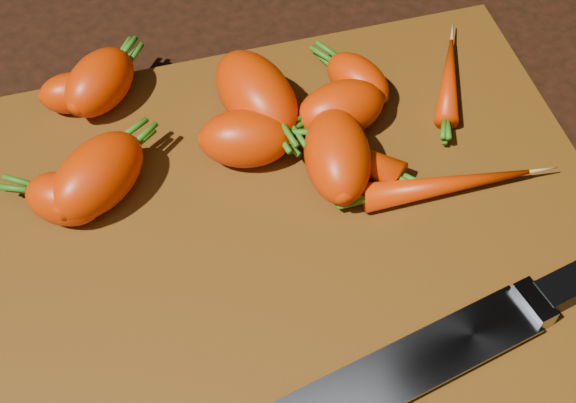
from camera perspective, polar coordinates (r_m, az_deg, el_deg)
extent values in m
cube|color=black|center=(0.64, 0.24, -2.53)|extent=(2.00, 2.00, 0.01)
cube|color=brown|center=(0.63, 0.24, -1.98)|extent=(0.50, 0.40, 0.01)
ellipsoid|color=#F03402|center=(0.71, -13.26, 8.26)|extent=(0.09, 0.09, 0.05)
ellipsoid|color=#F03402|center=(0.64, -15.67, 0.17)|extent=(0.07, 0.07, 0.04)
ellipsoid|color=#F03402|center=(0.68, -2.28, 7.59)|extent=(0.08, 0.11, 0.06)
ellipsoid|color=#F03402|center=(0.64, 3.52, 3.28)|extent=(0.07, 0.10, 0.05)
ellipsoid|color=#F03402|center=(0.67, 3.76, 6.56)|extent=(0.08, 0.06, 0.05)
ellipsoid|color=#F03402|center=(0.72, -15.15, 7.45)|extent=(0.06, 0.04, 0.04)
ellipsoid|color=#F03402|center=(0.70, 4.97, 8.65)|extent=(0.06, 0.08, 0.04)
ellipsoid|color=#F03402|center=(0.73, 11.37, 8.50)|extent=(0.06, 0.10, 0.02)
ellipsoid|color=#F03402|center=(0.65, 11.25, 1.17)|extent=(0.14, 0.03, 0.02)
ellipsoid|color=#F03402|center=(0.66, 4.00, 3.64)|extent=(0.09, 0.10, 0.03)
ellipsoid|color=#F03402|center=(0.64, -13.40, 1.79)|extent=(0.10, 0.10, 0.05)
ellipsoid|color=#F03402|center=(0.65, -3.05, 4.48)|extent=(0.08, 0.06, 0.05)
cube|color=gray|center=(0.56, 7.94, -11.93)|extent=(0.02, 0.04, 0.02)
cube|color=black|center=(0.59, 13.85, -8.76)|extent=(0.13, 0.05, 0.02)
cylinder|color=#B2B2B7|center=(0.57, 12.46, -9.20)|extent=(0.01, 0.01, 0.00)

